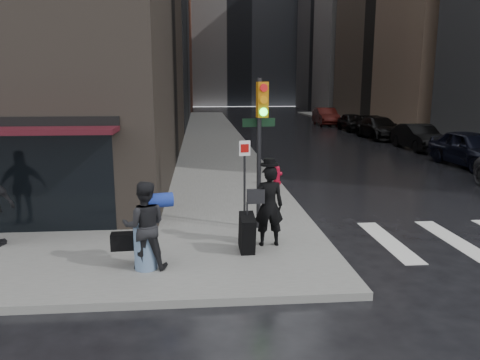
{
  "coord_description": "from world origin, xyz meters",
  "views": [
    {
      "loc": [
        -0.93,
        -9.25,
        3.65
      ],
      "look_at": [
        0.07,
        2.23,
        1.3
      ],
      "focal_mm": 35.0,
      "sensor_mm": 36.0,
      "label": 1
    }
  ],
  "objects_px": {
    "parked_car_5": "(326,116)",
    "traffic_light": "(259,133)",
    "parked_car_1": "(472,149)",
    "parked_car_4": "(352,122)",
    "parked_car_2": "(418,137)",
    "parked_car_3": "(379,128)",
    "fire_hydrant": "(277,176)",
    "man_jeans": "(144,225)",
    "man_overcoat": "(264,210)"
  },
  "relations": [
    {
      "from": "parked_car_1",
      "to": "parked_car_2",
      "type": "bearing_deg",
      "value": 84.74
    },
    {
      "from": "fire_hydrant",
      "to": "parked_car_4",
      "type": "distance_m",
      "value": 22.79
    },
    {
      "from": "fire_hydrant",
      "to": "parked_car_3",
      "type": "bearing_deg",
      "value": 57.44
    },
    {
      "from": "man_overcoat",
      "to": "traffic_light",
      "type": "xyz_separation_m",
      "value": [
        0.04,
        1.32,
        1.53
      ]
    },
    {
      "from": "fire_hydrant",
      "to": "parked_car_3",
      "type": "xyz_separation_m",
      "value": [
        9.59,
        15.01,
        0.29
      ]
    },
    {
      "from": "parked_car_5",
      "to": "parked_car_2",
      "type": "bearing_deg",
      "value": -85.0
    },
    {
      "from": "man_jeans",
      "to": "parked_car_1",
      "type": "distance_m",
      "value": 17.41
    },
    {
      "from": "man_jeans",
      "to": "parked_car_5",
      "type": "relative_size",
      "value": 0.36
    },
    {
      "from": "parked_car_1",
      "to": "parked_car_4",
      "type": "height_order",
      "value": "parked_car_1"
    },
    {
      "from": "man_overcoat",
      "to": "parked_car_3",
      "type": "relative_size",
      "value": 0.39
    },
    {
      "from": "traffic_light",
      "to": "fire_hydrant",
      "type": "relative_size",
      "value": 5.37
    },
    {
      "from": "man_jeans",
      "to": "parked_car_2",
      "type": "height_order",
      "value": "man_jeans"
    },
    {
      "from": "man_overcoat",
      "to": "parked_car_1",
      "type": "distance_m",
      "value": 14.88
    },
    {
      "from": "man_overcoat",
      "to": "parked_car_1",
      "type": "relative_size",
      "value": 0.41
    },
    {
      "from": "parked_car_1",
      "to": "parked_car_3",
      "type": "height_order",
      "value": "parked_car_1"
    },
    {
      "from": "parked_car_4",
      "to": "parked_car_5",
      "type": "bearing_deg",
      "value": 97.94
    },
    {
      "from": "man_overcoat",
      "to": "parked_car_3",
      "type": "height_order",
      "value": "man_overcoat"
    },
    {
      "from": "man_jeans",
      "to": "parked_car_5",
      "type": "distance_m",
      "value": 36.21
    },
    {
      "from": "man_overcoat",
      "to": "traffic_light",
      "type": "height_order",
      "value": "traffic_light"
    },
    {
      "from": "man_jeans",
      "to": "traffic_light",
      "type": "distance_m",
      "value": 3.75
    },
    {
      "from": "fire_hydrant",
      "to": "man_overcoat",
      "type": "bearing_deg",
      "value": -101.75
    },
    {
      "from": "parked_car_3",
      "to": "parked_car_5",
      "type": "relative_size",
      "value": 1.07
    },
    {
      "from": "parked_car_2",
      "to": "man_jeans",
      "type": "bearing_deg",
      "value": -128.35
    },
    {
      "from": "fire_hydrant",
      "to": "parked_car_2",
      "type": "distance_m",
      "value": 13.47
    },
    {
      "from": "man_jeans",
      "to": "parked_car_5",
      "type": "height_order",
      "value": "man_jeans"
    },
    {
      "from": "man_jeans",
      "to": "traffic_light",
      "type": "relative_size",
      "value": 0.47
    },
    {
      "from": "fire_hydrant",
      "to": "parked_car_4",
      "type": "xyz_separation_m",
      "value": [
        9.57,
        20.68,
        0.25
      ]
    },
    {
      "from": "man_overcoat",
      "to": "parked_car_3",
      "type": "bearing_deg",
      "value": -119.23
    },
    {
      "from": "man_overcoat",
      "to": "parked_car_1",
      "type": "xyz_separation_m",
      "value": [
        10.84,
        10.19,
        -0.16
      ]
    },
    {
      "from": "parked_car_1",
      "to": "parked_car_4",
      "type": "bearing_deg",
      "value": 86.61
    },
    {
      "from": "parked_car_1",
      "to": "parked_car_2",
      "type": "distance_m",
      "value": 5.67
    },
    {
      "from": "parked_car_1",
      "to": "parked_car_2",
      "type": "height_order",
      "value": "parked_car_1"
    },
    {
      "from": "parked_car_2",
      "to": "parked_car_5",
      "type": "relative_size",
      "value": 0.92
    },
    {
      "from": "parked_car_4",
      "to": "parked_car_5",
      "type": "xyz_separation_m",
      "value": [
        -0.66,
        5.67,
        0.08
      ]
    },
    {
      "from": "parked_car_5",
      "to": "fire_hydrant",
      "type": "bearing_deg",
      "value": -106.34
    },
    {
      "from": "parked_car_4",
      "to": "fire_hydrant",
      "type": "bearing_deg",
      "value": -113.56
    },
    {
      "from": "man_overcoat",
      "to": "parked_car_5",
      "type": "relative_size",
      "value": 0.41
    },
    {
      "from": "parked_car_1",
      "to": "man_jeans",
      "type": "bearing_deg",
      "value": -142.91
    },
    {
      "from": "parked_car_5",
      "to": "traffic_light",
      "type": "bearing_deg",
      "value": -105.62
    },
    {
      "from": "traffic_light",
      "to": "fire_hydrant",
      "type": "xyz_separation_m",
      "value": [
        1.31,
        5.19,
        -2.06
      ]
    },
    {
      "from": "traffic_light",
      "to": "fire_hydrant",
      "type": "bearing_deg",
      "value": 63.9
    },
    {
      "from": "fire_hydrant",
      "to": "parked_car_1",
      "type": "bearing_deg",
      "value": 21.2
    },
    {
      "from": "parked_car_3",
      "to": "fire_hydrant",
      "type": "bearing_deg",
      "value": -123.62
    },
    {
      "from": "parked_car_4",
      "to": "parked_car_3",
      "type": "bearing_deg",
      "value": -88.59
    },
    {
      "from": "traffic_light",
      "to": "parked_car_5",
      "type": "xyz_separation_m",
      "value": [
        10.23,
        31.53,
        -1.72
      ]
    },
    {
      "from": "man_jeans",
      "to": "man_overcoat",
      "type": "bearing_deg",
      "value": -160.51
    },
    {
      "from": "man_overcoat",
      "to": "parked_car_2",
      "type": "relative_size",
      "value": 0.45
    },
    {
      "from": "parked_car_1",
      "to": "parked_car_3",
      "type": "xyz_separation_m",
      "value": [
        0.1,
        11.33,
        -0.08
      ]
    },
    {
      "from": "man_overcoat",
      "to": "parked_car_2",
      "type": "height_order",
      "value": "man_overcoat"
    },
    {
      "from": "man_jeans",
      "to": "parked_car_3",
      "type": "relative_size",
      "value": 0.34
    }
  ]
}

